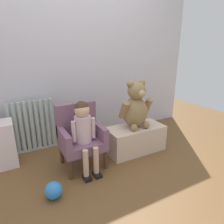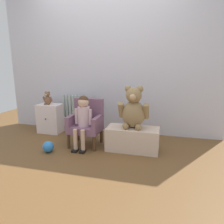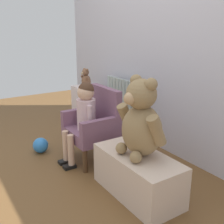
{
  "view_description": "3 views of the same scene",
  "coord_description": "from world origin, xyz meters",
  "px_view_note": "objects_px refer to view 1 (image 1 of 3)",
  "views": [
    {
      "loc": [
        -0.77,
        -1.46,
        1.26
      ],
      "look_at": [
        0.26,
        0.46,
        0.54
      ],
      "focal_mm": 32.0,
      "sensor_mm": 36.0,
      "label": 1
    },
    {
      "loc": [
        0.94,
        -2.21,
        1.14
      ],
      "look_at": [
        0.26,
        0.41,
        0.52
      ],
      "focal_mm": 32.0,
      "sensor_mm": 36.0,
      "label": 2
    },
    {
      "loc": [
        2.01,
        -0.76,
        1.22
      ],
      "look_at": [
        0.15,
        0.44,
        0.53
      ],
      "focal_mm": 45.0,
      "sensor_mm": 36.0,
      "label": 3
    }
  ],
  "objects_px": {
    "low_bench": "(135,139)",
    "radiator": "(32,126)",
    "child_figure": "(84,126)",
    "toy_ball": "(54,190)",
    "child_armchair": "(81,136)",
    "large_teddy_bear": "(136,107)"
  },
  "relations": [
    {
      "from": "radiator",
      "to": "low_bench",
      "type": "relative_size",
      "value": 0.9
    },
    {
      "from": "radiator",
      "to": "child_figure",
      "type": "bearing_deg",
      "value": -58.98
    },
    {
      "from": "child_armchair",
      "to": "low_bench",
      "type": "distance_m",
      "value": 0.72
    },
    {
      "from": "low_bench",
      "to": "radiator",
      "type": "bearing_deg",
      "value": 150.96
    },
    {
      "from": "child_figure",
      "to": "low_bench",
      "type": "height_order",
      "value": "child_figure"
    },
    {
      "from": "radiator",
      "to": "large_teddy_bear",
      "type": "height_order",
      "value": "large_teddy_bear"
    },
    {
      "from": "low_bench",
      "to": "toy_ball",
      "type": "xyz_separation_m",
      "value": [
        -1.1,
        -0.37,
        -0.08
      ]
    },
    {
      "from": "radiator",
      "to": "child_figure",
      "type": "relative_size",
      "value": 0.86
    },
    {
      "from": "large_teddy_bear",
      "to": "toy_ball",
      "type": "xyz_separation_m",
      "value": [
        -1.1,
        -0.38,
        -0.5
      ]
    },
    {
      "from": "child_armchair",
      "to": "radiator",
      "type": "bearing_deg",
      "value": 125.58
    },
    {
      "from": "radiator",
      "to": "child_armchair",
      "type": "bearing_deg",
      "value": -54.42
    },
    {
      "from": "child_figure",
      "to": "toy_ball",
      "type": "distance_m",
      "value": 0.64
    },
    {
      "from": "child_figure",
      "to": "large_teddy_bear",
      "type": "xyz_separation_m",
      "value": [
        0.7,
        0.09,
        0.08
      ]
    },
    {
      "from": "radiator",
      "to": "toy_ball",
      "type": "height_order",
      "value": "radiator"
    },
    {
      "from": "radiator",
      "to": "large_teddy_bear",
      "type": "distance_m",
      "value": 1.29
    },
    {
      "from": "low_bench",
      "to": "toy_ball",
      "type": "distance_m",
      "value": 1.16
    },
    {
      "from": "child_figure",
      "to": "toy_ball",
      "type": "height_order",
      "value": "child_figure"
    },
    {
      "from": "child_armchair",
      "to": "toy_ball",
      "type": "relative_size",
      "value": 4.44
    },
    {
      "from": "child_armchair",
      "to": "child_figure",
      "type": "xyz_separation_m",
      "value": [
        0.0,
        -0.11,
        0.15
      ]
    },
    {
      "from": "child_figure",
      "to": "radiator",
      "type": "bearing_deg",
      "value": 121.02
    },
    {
      "from": "child_armchair",
      "to": "toy_ball",
      "type": "distance_m",
      "value": 0.63
    },
    {
      "from": "radiator",
      "to": "large_teddy_bear",
      "type": "relative_size",
      "value": 1.12
    }
  ]
}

